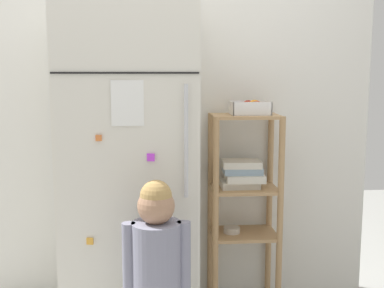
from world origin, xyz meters
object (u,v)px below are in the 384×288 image
Objects in this scene: refrigerator at (131,165)px; child_standing at (157,262)px; fruit_bin at (252,108)px; pantry_shelf_unit at (243,190)px.

refrigerator reaches higher than child_standing.
refrigerator is 0.65m from child_standing.
refrigerator is 0.78m from fruit_bin.
child_standing is 4.22× the size of fruit_bin.
child_standing is at bearing -75.68° from refrigerator.
refrigerator is 1.56× the size of pantry_shelf_unit.
refrigerator is at bearing -165.24° from pantry_shelf_unit.
pantry_shelf_unit is (0.51, 0.70, 0.15)m from child_standing.
fruit_bin is (0.56, 0.71, 0.64)m from child_standing.
child_standing is at bearing -126.11° from pantry_shelf_unit.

